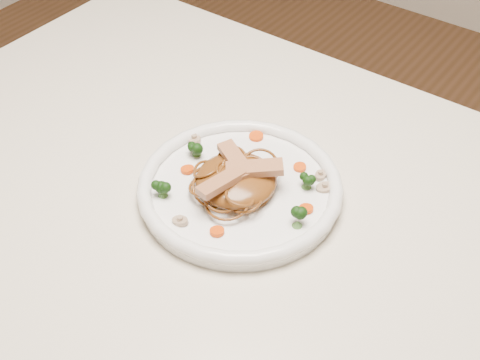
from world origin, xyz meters
The scene contains 19 objects.
table centered at (0.00, 0.00, 0.65)m, with size 1.20×0.80×0.75m.
plate centered at (-0.02, 0.02, 0.76)m, with size 0.28×0.28×0.02m, color white.
noodle_mound centered at (-0.02, 0.01, 0.78)m, with size 0.11×0.11×0.04m, color brown.
chicken_a centered at (0.00, 0.03, 0.80)m, with size 0.08×0.02×0.01m, color tan.
chicken_b centered at (-0.03, 0.02, 0.80)m, with size 0.07×0.02×0.01m, color tan.
chicken_c centered at (-0.02, -0.02, 0.80)m, with size 0.07×0.02×0.01m, color tan.
broccoli_0 centered at (0.06, 0.07, 0.78)m, with size 0.02×0.02×0.03m, color #10340B, non-canonical shape.
broccoli_1 centered at (-0.11, 0.03, 0.78)m, with size 0.02×0.02×0.03m, color #10340B, non-canonical shape.
broccoli_2 centered at (-0.09, -0.06, 0.78)m, with size 0.03×0.03×0.03m, color #10340B, non-canonical shape.
broccoli_3 centered at (0.08, 0.00, 0.78)m, with size 0.03×0.03×0.03m, color #10340B, non-canonical shape.
carrot_0 centered at (0.03, 0.10, 0.77)m, with size 0.02×0.02×0.01m, color #EE5008.
carrot_1 centered at (-0.10, 0.00, 0.77)m, with size 0.02×0.02×0.01m, color #EE5008.
carrot_2 centered at (0.08, 0.03, 0.77)m, with size 0.02×0.02×0.01m, color #EE5008.
carrot_3 centered at (-0.06, 0.12, 0.77)m, with size 0.02×0.02×0.01m, color #EE5008.
carrot_4 centered at (0.01, -0.07, 0.77)m, with size 0.02×0.02×0.01m, color #EE5008.
mushroom_0 centered at (-0.04, -0.08, 0.77)m, with size 0.02×0.02×0.01m, color #BAAB8C.
mushroom_1 centered at (0.08, 0.08, 0.77)m, with size 0.02×0.02×0.01m, color #BAAB8C.
mushroom_2 centered at (-0.13, 0.06, 0.77)m, with size 0.03×0.03×0.01m, color #BAAB8C.
mushroom_3 centered at (0.06, 0.10, 0.77)m, with size 0.02×0.02×0.01m, color #BAAB8C.
Camera 1 is at (0.37, -0.51, 1.39)m, focal length 49.00 mm.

